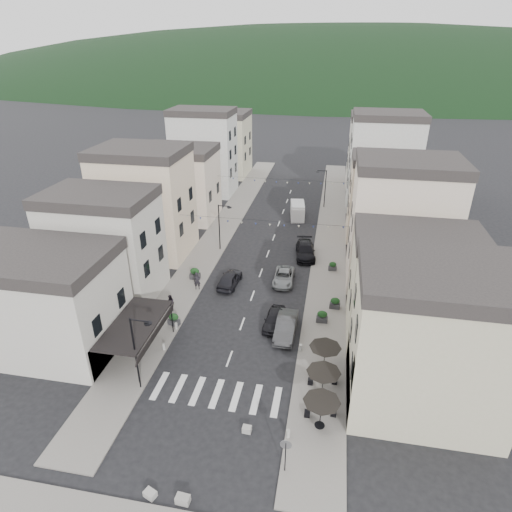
% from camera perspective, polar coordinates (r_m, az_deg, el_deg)
% --- Properties ---
extents(ground, '(700.00, 700.00, 0.00)m').
position_cam_1_polar(ground, '(32.28, -6.27, -20.22)').
color(ground, black).
rests_on(ground, ground).
extents(sidewalk_left, '(4.00, 76.00, 0.12)m').
position_cam_1_polar(sidewalk_left, '(59.74, -4.62, 3.45)').
color(sidewalk_left, slate).
rests_on(sidewalk_left, ground).
extents(sidewalk_right, '(4.00, 76.00, 0.12)m').
position_cam_1_polar(sidewalk_right, '(57.88, 9.90, 2.34)').
color(sidewalk_right, slate).
rests_on(sidewalk_right, ground).
extents(hill_backdrop, '(640.00, 360.00, 70.00)m').
position_cam_1_polar(hill_backdrop, '(321.89, 9.99, 22.06)').
color(hill_backdrop, black).
rests_on(hill_backdrop, ground).
extents(boutique_building, '(12.00, 8.00, 8.00)m').
position_cam_1_polar(boutique_building, '(39.63, -26.56, -5.94)').
color(boutique_building, '#B9B4A9').
rests_on(boutique_building, ground).
extents(bistro_building, '(10.00, 8.00, 10.00)m').
position_cam_1_polar(bistro_building, '(31.86, 21.94, -11.07)').
color(bistro_building, '#B7B292').
rests_on(bistro_building, ground).
extents(boutique_awning, '(3.77, 7.50, 3.28)m').
position_cam_1_polar(boutique_awning, '(36.02, -15.50, -8.90)').
color(boutique_awning, black).
rests_on(boutique_awning, ground).
extents(buildings_row_left, '(10.20, 54.16, 14.00)m').
position_cam_1_polar(buildings_row_left, '(64.96, -9.59, 10.76)').
color(buildings_row_left, '#B9B4A9').
rests_on(buildings_row_left, ground).
extents(buildings_row_right, '(10.20, 54.16, 14.50)m').
position_cam_1_polar(buildings_row_right, '(60.47, 17.20, 8.95)').
color(buildings_row_right, '#B7B292').
rests_on(buildings_row_right, ground).
extents(cafe_terrace, '(2.50, 8.10, 2.53)m').
position_cam_1_polar(cafe_terrace, '(31.77, 8.98, -15.42)').
color(cafe_terrace, black).
rests_on(cafe_terrace, ground).
extents(streetlamp_left_near, '(1.70, 0.56, 6.00)m').
position_cam_1_polar(streetlamp_left_near, '(32.99, -15.53, -11.34)').
color(streetlamp_left_near, black).
rests_on(streetlamp_left_near, ground).
extents(streetlamp_left_far, '(1.70, 0.56, 6.00)m').
position_cam_1_polar(streetlamp_left_far, '(52.59, -4.65, 4.44)').
color(streetlamp_left_far, black).
rests_on(streetlamp_left_far, ground).
extents(streetlamp_right_far, '(1.70, 0.56, 6.00)m').
position_cam_1_polar(streetlamp_right_far, '(67.90, 9.01, 9.36)').
color(streetlamp_right_far, black).
rests_on(streetlamp_right_far, ground).
extents(traffic_sign, '(0.70, 0.07, 2.70)m').
position_cam_1_polar(traffic_sign, '(27.75, 3.98, -24.37)').
color(traffic_sign, black).
rests_on(traffic_sign, ground).
extents(bollards, '(11.66, 10.26, 0.60)m').
position_cam_1_polar(bollards, '(35.82, -3.78, -13.49)').
color(bollards, gray).
rests_on(bollards, ground).
extents(bunting_near, '(19.00, 0.28, 0.62)m').
position_cam_1_polar(bunting_near, '(47.06, 0.90, 4.37)').
color(bunting_near, black).
rests_on(bunting_near, ground).
extents(bunting_far, '(19.00, 0.28, 0.62)m').
position_cam_1_polar(bunting_far, '(62.00, 3.44, 9.87)').
color(bunting_far, black).
rests_on(bunting_far, ground).
extents(parked_car_a, '(1.94, 4.27, 1.42)m').
position_cam_1_polar(parked_car_a, '(39.66, 2.46, -8.42)').
color(parked_car_a, black).
rests_on(parked_car_a, ground).
extents(parked_car_b, '(1.78, 4.91, 1.61)m').
position_cam_1_polar(parked_car_b, '(38.65, 4.01, -9.36)').
color(parked_car_b, '#2F3032').
rests_on(parked_car_b, ground).
extents(parked_car_c, '(2.22, 4.68, 1.29)m').
position_cam_1_polar(parked_car_c, '(46.56, 3.71, -2.79)').
color(parked_car_c, gray).
rests_on(parked_car_c, ground).
extents(parked_car_d, '(2.94, 5.74, 1.59)m').
position_cam_1_polar(parked_car_d, '(52.28, 6.60, 0.73)').
color(parked_car_d, black).
rests_on(parked_car_d, ground).
extents(parked_car_e, '(2.15, 4.70, 1.56)m').
position_cam_1_polar(parked_car_e, '(45.89, -3.52, -3.07)').
color(parked_car_e, black).
rests_on(parked_car_e, ground).
extents(delivery_van, '(2.57, 5.13, 2.36)m').
position_cam_1_polar(delivery_van, '(64.10, 5.55, 6.11)').
color(delivery_van, silver).
rests_on(delivery_van, ground).
extents(pedestrian_a, '(0.80, 0.64, 1.91)m').
position_cam_1_polar(pedestrian_a, '(45.25, -7.85, -3.32)').
color(pedestrian_a, black).
rests_on(pedestrian_a, sidewalk_left).
extents(pedestrian_b, '(1.03, 1.02, 1.68)m').
position_cam_1_polar(pedestrian_b, '(42.24, -11.32, -6.17)').
color(pedestrian_b, black).
rests_on(pedestrian_b, sidewalk_left).
extents(concrete_block_a, '(0.83, 0.55, 0.50)m').
position_cam_1_polar(concrete_block_a, '(28.20, -9.73, -29.35)').
color(concrete_block_a, gray).
rests_on(concrete_block_a, ground).
extents(concrete_block_b, '(0.62, 0.48, 0.45)m').
position_cam_1_polar(concrete_block_b, '(30.92, -1.23, -22.10)').
color(concrete_block_b, gray).
rests_on(concrete_block_b, ground).
extents(concrete_block_c, '(0.83, 0.72, 0.40)m').
position_cam_1_polar(concrete_block_c, '(28.79, -13.93, -28.43)').
color(concrete_block_c, '#9A9793').
rests_on(concrete_block_c, ground).
extents(planter_la, '(1.18, 0.84, 1.19)m').
position_cam_1_polar(planter_la, '(40.36, -10.91, -8.28)').
color(planter_la, '#2E2E31').
rests_on(planter_la, sidewalk_left).
extents(planter_lb, '(1.23, 0.80, 1.29)m').
position_cam_1_polar(planter_lb, '(47.42, -8.15, -2.31)').
color(planter_lb, '#2A2A2C').
rests_on(planter_lb, sidewalk_left).
extents(planter_ra, '(1.06, 0.60, 1.18)m').
position_cam_1_polar(planter_ra, '(40.48, 8.81, -7.98)').
color(planter_ra, '#2B2B2D').
rests_on(planter_ra, sidewalk_right).
extents(planter_rb, '(1.05, 0.61, 1.14)m').
position_cam_1_polar(planter_rb, '(42.64, 10.49, -6.20)').
color(planter_rb, '#2A2A2C').
rests_on(planter_rb, sidewalk_right).
extents(planter_rc, '(0.97, 0.60, 1.04)m').
position_cam_1_polar(planter_rc, '(49.45, 10.18, -1.35)').
color(planter_rc, '#2D2E30').
rests_on(planter_rc, sidewalk_right).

